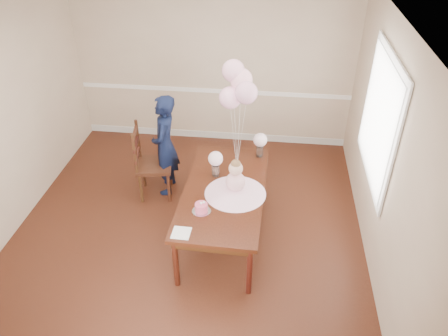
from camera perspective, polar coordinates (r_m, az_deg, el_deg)
floor at (r=5.79m, az=-4.75°, el=-8.38°), size 4.50×5.00×0.00m
ceiling at (r=4.45m, az=-6.44°, el=18.26°), size 4.50×5.00×0.02m
wall_back at (r=7.21m, az=-1.43°, el=13.34°), size 4.50×0.02×2.70m
wall_front at (r=3.20m, az=-14.94°, el=-20.36°), size 4.50×0.02×2.70m
wall_right at (r=5.05m, az=20.40°, el=1.42°), size 0.02×5.00×2.70m
chair_rail_trim at (r=7.37m, az=-1.39°, el=10.04°), size 4.50×0.02×0.07m
baseboard_trim at (r=7.75m, az=-1.31°, el=4.35°), size 4.50×0.02×0.12m
window_frame at (r=5.38m, az=19.65°, el=6.09°), size 0.02×1.66×1.56m
window_blinds at (r=5.37m, az=19.47°, el=6.10°), size 0.01×1.50×1.40m
dining_table_top at (r=5.29m, az=-0.02°, el=-3.09°), size 1.01×1.96×0.05m
table_apron at (r=5.33m, az=-0.02°, el=-3.71°), size 0.91×1.86×0.10m
table_leg_fl at (r=4.94m, az=-6.31°, el=-12.23°), size 0.07×0.07×0.68m
table_leg_fr at (r=4.84m, az=3.34°, el=-13.27°), size 0.07×0.07×0.68m
table_leg_bl at (r=6.27m, az=-2.55°, el=-0.55°), size 0.07×0.07×0.68m
table_leg_br at (r=6.19m, az=4.88°, el=-1.15°), size 0.07×0.07×0.68m
baby_skirt at (r=5.19m, az=1.49°, el=-2.90°), size 0.75×0.75×0.10m
baby_torso at (r=5.12m, az=1.51°, el=-1.77°), size 0.23×0.23×0.23m
baby_head at (r=5.01m, az=1.54°, el=-0.07°), size 0.16×0.16×0.16m
baby_hair at (r=4.98m, az=1.55°, el=0.49°), size 0.12×0.12×0.12m
cake_platter at (r=4.96m, az=-2.97°, el=-5.64°), size 0.22×0.22×0.01m
birthday_cake at (r=4.93m, az=-2.98°, el=-5.17°), size 0.15×0.15×0.10m
cake_flower_a at (r=4.89m, az=-3.01°, el=-4.60°), size 0.03×0.03×0.03m
cake_flower_b at (r=4.90m, az=-2.63°, el=-4.49°), size 0.03×0.03×0.03m
rose_vase_near at (r=5.48m, az=-1.09°, el=-0.29°), size 0.10×0.10×0.16m
roses_near at (r=5.39m, az=-1.11°, el=1.24°), size 0.18×0.18×0.18m
rose_vase_far at (r=5.88m, az=4.67°, el=2.20°), size 0.10×0.10×0.16m
roses_far at (r=5.79m, az=4.75°, el=3.67°), size 0.18×0.18×0.18m
napkin at (r=4.70m, az=-5.60°, el=-8.43°), size 0.20×0.20×0.01m
balloon_weight at (r=5.69m, az=1.70°, el=0.31°), size 0.04×0.04×0.02m
balloon_a at (r=5.23m, az=0.81°, el=9.17°), size 0.27×0.27×0.27m
balloon_b at (r=5.13m, az=2.93°, el=9.78°), size 0.27×0.27×0.27m
balloon_c at (r=5.23m, az=2.26°, el=11.45°), size 0.27×0.27×0.27m
balloon_d at (r=5.22m, az=1.23°, el=12.58°), size 0.27×0.27×0.27m
balloon_ribbon_a at (r=5.48m, az=1.27°, el=3.89°), size 0.09×0.01×0.81m
balloon_ribbon_b at (r=5.43m, az=2.26°, el=4.13°), size 0.10×0.05×0.91m
balloon_ribbon_c at (r=5.47m, az=1.95°, el=4.97°), size 0.02×0.09×1.00m
balloon_ribbon_d at (r=5.46m, az=1.47°, el=5.50°), size 0.08×0.10×1.10m
dining_chair_seat at (r=6.22m, az=-9.08°, el=0.34°), size 0.55×0.55×0.05m
chair_leg_fl at (r=6.23m, az=-10.80°, el=-2.65°), size 0.05×0.05×0.47m
chair_leg_fr at (r=6.19m, az=-7.22°, el=-2.57°), size 0.05×0.05×0.47m
chair_leg_bl at (r=6.55m, az=-10.43°, el=-0.61°), size 0.05×0.05×0.47m
chair_leg_br at (r=6.50m, az=-7.03°, el=-0.52°), size 0.05×0.05×0.47m
chair_back_post_l at (r=5.92m, az=-11.59°, el=1.77°), size 0.05×0.05×0.61m
chair_back_post_r at (r=6.25m, az=-11.16°, el=3.68°), size 0.05×0.05×0.61m
chair_slat_low at (r=6.15m, az=-11.23°, el=1.72°), size 0.10×0.43×0.05m
chair_slat_mid at (r=6.06m, az=-11.41°, el=3.10°), size 0.10×0.43×0.05m
chair_slat_top at (r=5.98m, az=-11.60°, el=4.53°), size 0.10×0.43×0.05m
woman at (r=6.15m, az=-7.70°, el=2.91°), size 0.40×0.57×1.50m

